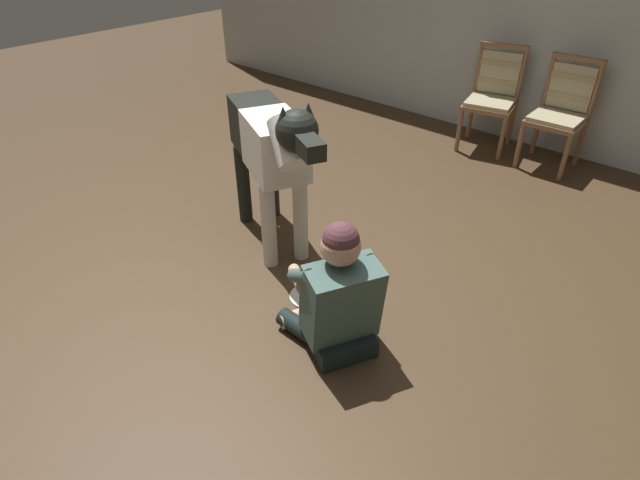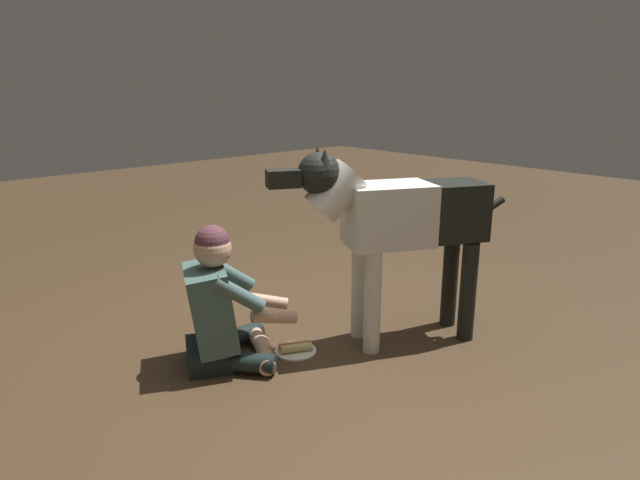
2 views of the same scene
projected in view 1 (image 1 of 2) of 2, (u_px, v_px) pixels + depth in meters
ground_plane at (307, 280)px, 3.52m from camera, size 15.93×15.93×0.00m
back_wall at (541, 6)px, 4.83m from camera, size 9.20×0.10×2.60m
dining_chair_left_of_pair at (494, 93)px, 5.10m from camera, size 0.55×0.55×0.98m
dining_chair_right_of_pair at (562, 108)px, 4.74m from camera, size 0.47×0.48×0.98m
person_sitting_on_floor at (337, 297)px, 2.85m from camera, size 0.70×0.63×0.82m
large_dog at (272, 147)px, 3.43m from camera, size 1.38×0.78×1.23m
hot_dog_on_plate at (309, 294)px, 3.36m from camera, size 0.25×0.25×0.06m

